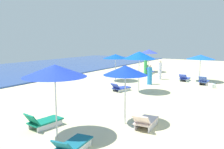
% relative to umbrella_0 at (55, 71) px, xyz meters
% --- Properties ---
extents(umbrella_0, '(2.27, 2.27, 2.66)m').
position_rel_umbrella_0_xyz_m(umbrella_0, '(0.00, 0.00, 0.00)').
color(umbrella_0, silver).
rests_on(umbrella_0, ground_plane).
extents(lounge_chair_0_0, '(1.58, 0.81, 0.65)m').
position_rel_umbrella_0_xyz_m(lounge_chair_0_0, '(-0.64, -1.31, -2.19)').
color(lounge_chair_0_0, silver).
rests_on(lounge_chair_0_0, ground_plane).
extents(lounge_chair_0_1, '(1.53, 0.83, 0.71)m').
position_rel_umbrella_0_xyz_m(lounge_chair_0_1, '(0.39, 1.13, -2.18)').
color(lounge_chair_0_1, silver).
rests_on(lounge_chair_0_1, ground_plane).
extents(umbrella_1, '(2.16, 2.16, 2.31)m').
position_rel_umbrella_0_xyz_m(umbrella_1, '(11.53, 4.42, -0.32)').
color(umbrella_1, silver).
rests_on(umbrella_1, ground_plane).
extents(umbrella_2, '(2.14, 2.14, 2.76)m').
position_rel_umbrella_0_xyz_m(umbrella_2, '(8.45, 0.74, 0.06)').
color(umbrella_2, silver).
rests_on(umbrella_2, ground_plane).
extents(lounge_chair_2_0, '(1.54, 1.00, 0.61)m').
position_rel_umbrella_0_xyz_m(lounge_chair_2_0, '(8.14, 1.99, -2.21)').
color(lounge_chair_2_0, silver).
rests_on(lounge_chair_2_0, ground_plane).
extents(umbrella_3, '(2.01, 2.01, 2.48)m').
position_rel_umbrella_0_xyz_m(umbrella_3, '(18.47, 4.32, -0.18)').
color(umbrella_3, silver).
rests_on(umbrella_3, ground_plane).
extents(lounge_chair_3_0, '(1.56, 0.92, 0.69)m').
position_rel_umbrella_0_xyz_m(lounge_chair_3_0, '(19.66, 4.91, -2.18)').
color(lounge_chair_3_0, silver).
rests_on(lounge_chair_3_0, ground_plane).
extents(lounge_chair_3_1, '(1.40, 0.63, 0.67)m').
position_rel_umbrella_0_xyz_m(lounge_chair_3_1, '(17.02, 3.65, -2.20)').
color(lounge_chair_3_1, silver).
rests_on(lounge_chair_3_1, ground_plane).
extents(umbrella_4, '(2.31, 2.31, 2.28)m').
position_rel_umbrella_0_xyz_m(umbrella_4, '(14.94, -1.83, -0.35)').
color(umbrella_4, silver).
rests_on(umbrella_4, ground_plane).
extents(lounge_chair_4_0, '(1.31, 0.65, 0.73)m').
position_rel_umbrella_0_xyz_m(lounge_chair_4_0, '(13.67, -2.43, -2.17)').
color(lounge_chair_4_0, silver).
rests_on(lounge_chair_4_0, ground_plane).
extents(lounge_chair_4_1, '(1.39, 0.70, 0.66)m').
position_rel_umbrella_0_xyz_m(lounge_chair_4_1, '(14.60, -0.67, -2.20)').
color(lounge_chair_4_1, silver).
rests_on(lounge_chair_4_1, ground_plane).
extents(umbrella_5, '(1.83, 1.83, 2.48)m').
position_rel_umbrella_0_xyz_m(umbrella_5, '(2.54, -1.43, -0.16)').
color(umbrella_5, silver).
rests_on(umbrella_5, ground_plane).
extents(lounge_chair_5_0, '(1.54, 0.78, 0.70)m').
position_rel_umbrella_0_xyz_m(lounge_chair_5_0, '(2.54, -2.38, -2.17)').
color(lounge_chair_5_0, silver).
rests_on(lounge_chair_5_0, ground_plane).
extents(beachgoer_0, '(0.50, 0.50, 1.59)m').
position_rel_umbrella_0_xyz_m(beachgoer_0, '(11.57, 1.28, -1.71)').
color(beachgoer_0, '#2984C9').
rests_on(beachgoer_0, ground_plane).
extents(beachgoer_1, '(0.43, 0.43, 1.71)m').
position_rel_umbrella_0_xyz_m(beachgoer_1, '(14.30, 1.47, -1.64)').
color(beachgoer_1, silver).
rests_on(beachgoer_1, ground_plane).
extents(beachgoer_2, '(0.39, 0.39, 1.66)m').
position_rel_umbrella_0_xyz_m(beachgoer_2, '(16.53, 3.84, -1.66)').
color(beachgoer_2, green).
rests_on(beachgoer_2, ground_plane).
extents(cooler_box_0, '(0.58, 0.58, 0.31)m').
position_rel_umbrella_0_xyz_m(cooler_box_0, '(12.72, -3.20, -2.29)').
color(cooler_box_0, white).
rests_on(cooler_box_0, ground_plane).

